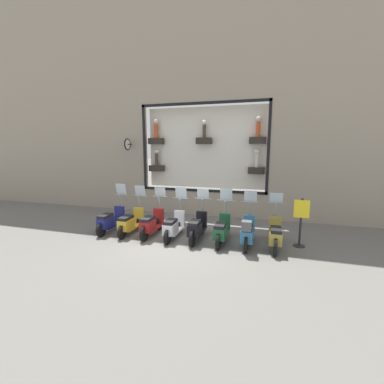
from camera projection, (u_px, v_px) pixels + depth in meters
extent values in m
plane|color=#66635E|center=(177.00, 240.00, 8.59)|extent=(120.00, 120.00, 0.00)
cube|color=gray|center=(18.00, 105.00, 13.97)|extent=(0.40, 15.14, 10.74)
cube|color=gray|center=(203.00, 203.00, 11.91)|extent=(0.40, 5.73, 1.10)
cube|color=gray|center=(204.00, 31.00, 10.66)|extent=(0.40, 5.73, 5.73)
cube|color=black|center=(203.00, 103.00, 10.96)|extent=(0.04, 5.73, 0.12)
cube|color=black|center=(202.00, 190.00, 11.60)|extent=(0.04, 5.73, 0.12)
cube|color=black|center=(269.00, 148.00, 10.51)|extent=(0.04, 0.12, 3.91)
cube|color=black|center=(144.00, 148.00, 12.06)|extent=(0.04, 0.12, 3.91)
cube|color=white|center=(205.00, 148.00, 11.81)|extent=(0.04, 5.49, 3.67)
cube|color=#28231E|center=(258.00, 140.00, 10.90)|extent=(0.36, 0.70, 0.28)
cylinder|color=#CC4C23|center=(258.00, 129.00, 10.83)|extent=(0.17, 0.17, 0.63)
sphere|color=beige|center=(259.00, 119.00, 10.75)|extent=(0.23, 0.23, 0.23)
cube|color=#28231E|center=(204.00, 141.00, 11.55)|extent=(0.36, 0.70, 0.28)
cylinder|color=#47382D|center=(204.00, 131.00, 11.48)|extent=(0.16, 0.16, 0.56)
sphere|color=white|center=(204.00, 122.00, 11.41)|extent=(0.20, 0.20, 0.20)
cube|color=#28231E|center=(156.00, 141.00, 12.20)|extent=(0.36, 0.70, 0.28)
cylinder|color=#CC4C23|center=(156.00, 131.00, 12.12)|extent=(0.18, 0.18, 0.64)
sphere|color=beige|center=(156.00, 122.00, 12.05)|extent=(0.23, 0.23, 0.23)
cube|color=#28231E|center=(256.00, 171.00, 11.12)|extent=(0.36, 0.70, 0.28)
cylinder|color=silver|center=(257.00, 161.00, 11.05)|extent=(0.16, 0.16, 0.58)
sphere|color=white|center=(257.00, 151.00, 10.98)|extent=(0.21, 0.21, 0.21)
cube|color=#28231E|center=(157.00, 168.00, 12.42)|extent=(0.36, 0.70, 0.28)
cylinder|color=#47382D|center=(157.00, 159.00, 12.34)|extent=(0.16, 0.16, 0.56)
sphere|color=white|center=(156.00, 151.00, 12.28)|extent=(0.20, 0.20, 0.20)
cylinder|color=black|center=(129.00, 144.00, 12.06)|extent=(0.35, 0.05, 0.05)
torus|color=black|center=(127.00, 144.00, 11.90)|extent=(0.55, 0.06, 0.55)
cylinder|color=white|center=(127.00, 144.00, 11.90)|extent=(0.45, 0.03, 0.45)
cylinder|color=black|center=(274.00, 233.00, 8.52)|extent=(0.54, 0.09, 0.54)
cylinder|color=black|center=(275.00, 247.00, 7.32)|extent=(0.54, 0.09, 0.54)
cube|color=olive|center=(275.00, 240.00, 7.93)|extent=(1.02, 0.38, 0.06)
cube|color=olive|center=(276.00, 237.00, 7.54)|extent=(0.61, 0.35, 0.36)
cube|color=black|center=(276.00, 230.00, 7.50)|extent=(0.58, 0.31, 0.10)
cube|color=olive|center=(275.00, 225.00, 8.39)|extent=(0.12, 0.37, 0.56)
cylinder|color=gray|center=(276.00, 210.00, 8.37)|extent=(0.20, 0.06, 0.45)
cylinder|color=gray|center=(276.00, 203.00, 8.40)|extent=(0.04, 0.61, 0.04)
cube|color=silver|center=(276.00, 198.00, 8.41)|extent=(0.09, 0.42, 0.33)
cylinder|color=black|center=(249.00, 231.00, 8.77)|extent=(0.50, 0.09, 0.50)
cylinder|color=black|center=(246.00, 245.00, 7.54)|extent=(0.50, 0.09, 0.50)
cube|color=teal|center=(248.00, 238.00, 8.16)|extent=(1.02, 0.38, 0.06)
cube|color=teal|center=(247.00, 235.00, 7.77)|extent=(0.61, 0.35, 0.36)
cube|color=black|center=(247.00, 228.00, 7.73)|extent=(0.58, 0.31, 0.10)
cube|color=teal|center=(249.00, 223.00, 8.62)|extent=(0.12, 0.37, 0.56)
cylinder|color=gray|center=(250.00, 209.00, 8.60)|extent=(0.20, 0.06, 0.45)
cylinder|color=gray|center=(250.00, 202.00, 8.63)|extent=(0.04, 0.61, 0.04)
cube|color=silver|center=(251.00, 196.00, 8.63)|extent=(0.10, 0.42, 0.38)
cube|color=#4C4C51|center=(247.00, 226.00, 7.39)|extent=(0.28, 0.28, 0.28)
cylinder|color=black|center=(225.00, 229.00, 8.99)|extent=(0.51, 0.09, 0.51)
cylinder|color=black|center=(218.00, 241.00, 7.77)|extent=(0.51, 0.09, 0.51)
cube|color=#19512D|center=(222.00, 235.00, 8.38)|extent=(1.02, 0.38, 0.06)
cube|color=#19512D|center=(220.00, 232.00, 7.99)|extent=(0.61, 0.35, 0.36)
cube|color=black|center=(220.00, 225.00, 7.95)|extent=(0.58, 0.31, 0.10)
cube|color=#19512D|center=(225.00, 221.00, 8.85)|extent=(0.12, 0.37, 0.56)
cylinder|color=gray|center=(225.00, 207.00, 8.83)|extent=(0.20, 0.06, 0.45)
cylinder|color=gray|center=(226.00, 201.00, 8.86)|extent=(0.04, 0.60, 0.04)
cube|color=silver|center=(226.00, 194.00, 8.86)|extent=(0.11, 0.42, 0.43)
cylinder|color=black|center=(202.00, 226.00, 9.20)|extent=(0.56, 0.09, 0.56)
cylinder|color=black|center=(192.00, 238.00, 8.01)|extent=(0.56, 0.09, 0.56)
cube|color=black|center=(198.00, 232.00, 8.61)|extent=(1.02, 0.39, 0.06)
cube|color=black|center=(195.00, 229.00, 8.22)|extent=(0.61, 0.35, 0.36)
cube|color=black|center=(195.00, 223.00, 8.18)|extent=(0.58, 0.31, 0.10)
cube|color=black|center=(202.00, 219.00, 9.07)|extent=(0.12, 0.37, 0.56)
cylinder|color=gray|center=(202.00, 205.00, 9.05)|extent=(0.20, 0.06, 0.45)
cylinder|color=gray|center=(203.00, 199.00, 9.08)|extent=(0.04, 0.60, 0.04)
cube|color=silver|center=(203.00, 194.00, 9.09)|extent=(0.09, 0.42, 0.35)
cylinder|color=black|center=(181.00, 225.00, 9.46)|extent=(0.48, 0.09, 0.48)
cylinder|color=black|center=(167.00, 237.00, 8.22)|extent=(0.48, 0.09, 0.48)
cube|color=silver|center=(175.00, 231.00, 8.84)|extent=(1.02, 0.39, 0.06)
cube|color=silver|center=(171.00, 228.00, 8.45)|extent=(0.61, 0.35, 0.36)
cube|color=black|center=(170.00, 222.00, 8.41)|extent=(0.58, 0.31, 0.10)
cube|color=silver|center=(180.00, 218.00, 9.30)|extent=(0.12, 0.37, 0.56)
cylinder|color=gray|center=(180.00, 204.00, 9.29)|extent=(0.20, 0.06, 0.45)
cylinder|color=gray|center=(181.00, 198.00, 9.31)|extent=(0.04, 0.61, 0.04)
cube|color=silver|center=(181.00, 193.00, 9.32)|extent=(0.10, 0.42, 0.41)
cylinder|color=black|center=(160.00, 223.00, 9.66)|extent=(0.54, 0.09, 0.54)
cylinder|color=black|center=(144.00, 233.00, 8.46)|extent=(0.54, 0.09, 0.54)
cube|color=maroon|center=(153.00, 228.00, 9.06)|extent=(1.02, 0.38, 0.06)
cube|color=maroon|center=(148.00, 225.00, 8.68)|extent=(0.61, 0.35, 0.36)
cube|color=black|center=(148.00, 219.00, 8.64)|extent=(0.58, 0.31, 0.10)
cube|color=maroon|center=(159.00, 216.00, 9.53)|extent=(0.12, 0.37, 0.56)
cylinder|color=gray|center=(159.00, 202.00, 9.51)|extent=(0.20, 0.06, 0.45)
cylinder|color=gray|center=(160.00, 196.00, 9.54)|extent=(0.04, 0.60, 0.04)
cube|color=silver|center=(160.00, 192.00, 9.55)|extent=(0.09, 0.42, 0.33)
cylinder|color=black|center=(140.00, 222.00, 9.92)|extent=(0.48, 0.09, 0.48)
cylinder|color=black|center=(122.00, 232.00, 8.67)|extent=(0.48, 0.09, 0.48)
cube|color=gold|center=(132.00, 227.00, 9.30)|extent=(1.02, 0.38, 0.06)
cube|color=gold|center=(126.00, 224.00, 8.91)|extent=(0.61, 0.35, 0.36)
cube|color=black|center=(126.00, 218.00, 8.87)|extent=(0.58, 0.31, 0.10)
cube|color=gold|center=(139.00, 215.00, 9.76)|extent=(0.12, 0.37, 0.56)
cylinder|color=gray|center=(139.00, 202.00, 9.74)|extent=(0.20, 0.06, 0.45)
cylinder|color=gray|center=(140.00, 196.00, 9.77)|extent=(0.04, 0.61, 0.04)
cube|color=silver|center=(140.00, 191.00, 9.77)|extent=(0.10, 0.42, 0.40)
cylinder|color=black|center=(121.00, 220.00, 10.14)|extent=(0.49, 0.09, 0.49)
cylinder|color=black|center=(101.00, 230.00, 8.90)|extent=(0.49, 0.09, 0.49)
cube|color=navy|center=(112.00, 225.00, 9.52)|extent=(1.02, 0.38, 0.06)
cube|color=navy|center=(106.00, 222.00, 9.13)|extent=(0.61, 0.35, 0.36)
cube|color=black|center=(105.00, 216.00, 9.10)|extent=(0.58, 0.31, 0.10)
cube|color=navy|center=(120.00, 213.00, 9.99)|extent=(0.12, 0.37, 0.56)
cylinder|color=gray|center=(120.00, 200.00, 9.97)|extent=(0.20, 0.06, 0.45)
cylinder|color=gray|center=(121.00, 195.00, 10.00)|extent=(0.04, 0.61, 0.04)
cube|color=silver|center=(121.00, 189.00, 10.00)|extent=(0.11, 0.42, 0.44)
cylinder|color=#232326|center=(299.00, 246.00, 8.07)|extent=(0.36, 0.36, 0.02)
cylinder|color=#232326|center=(301.00, 223.00, 7.94)|extent=(0.07, 0.07, 1.54)
cube|color=yellow|center=(302.00, 209.00, 7.85)|extent=(0.03, 0.45, 0.55)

